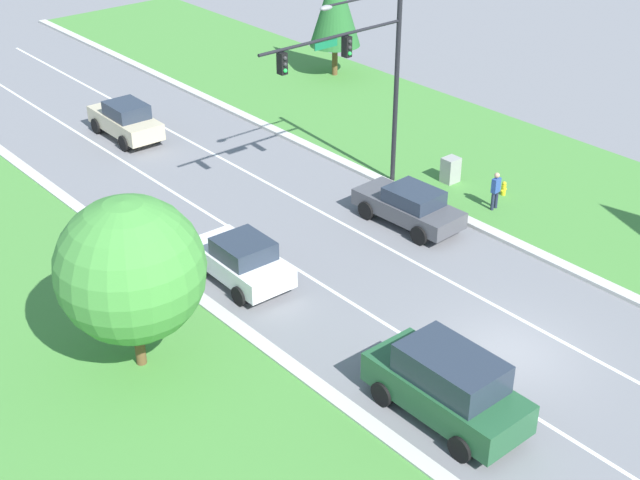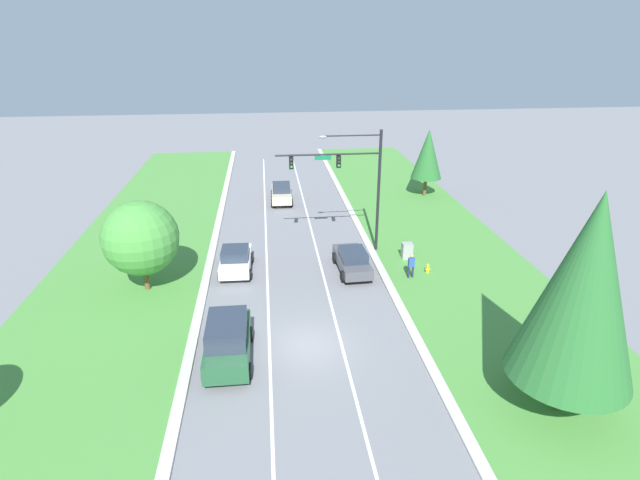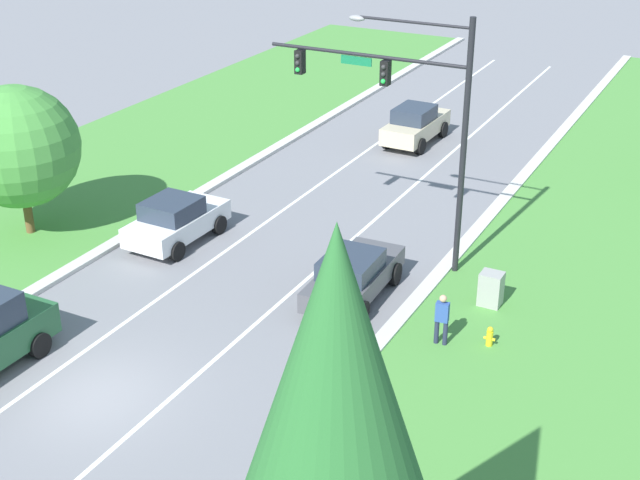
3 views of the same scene
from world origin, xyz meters
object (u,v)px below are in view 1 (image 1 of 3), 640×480
(forest_suv, at_px, (447,385))
(champagne_sedan, at_px, (126,120))
(pedestrian, at_px, (496,190))
(conifer_near_right_tree, at_px, (335,5))
(fire_hydrant, at_px, (504,189))
(traffic_signal_mast, at_px, (363,65))
(graphite_sedan, at_px, (409,206))
(oak_near_left_tree, at_px, (131,270))
(utility_cabinet, at_px, (450,171))
(white_sedan, at_px, (241,260))

(forest_suv, relative_size, champagne_sedan, 1.06)
(pedestrian, height_order, conifer_near_right_tree, conifer_near_right_tree)
(fire_hydrant, bearing_deg, traffic_signal_mast, 137.38)
(graphite_sedan, height_order, oak_near_left_tree, oak_near_left_tree)
(utility_cabinet, height_order, pedestrian, pedestrian)
(traffic_signal_mast, bearing_deg, graphite_sedan, -96.77)
(fire_hydrant, bearing_deg, champagne_sedan, 118.91)
(white_sedan, bearing_deg, traffic_signal_mast, 18.22)
(champagne_sedan, relative_size, utility_cabinet, 3.81)
(forest_suv, relative_size, conifer_near_right_tree, 0.76)
(graphite_sedan, bearing_deg, forest_suv, -132.64)
(white_sedan, relative_size, utility_cabinet, 3.52)
(forest_suv, distance_m, champagne_sedan, 24.11)
(pedestrian, height_order, oak_near_left_tree, oak_near_left_tree)
(forest_suv, relative_size, fire_hydrant, 6.89)
(champagne_sedan, relative_size, pedestrian, 2.68)
(forest_suv, xyz_separation_m, champagne_sedan, (3.47, 23.86, -0.20))
(champagne_sedan, bearing_deg, graphite_sedan, -73.95)
(graphite_sedan, bearing_deg, champagne_sedan, 102.50)
(traffic_signal_mast, relative_size, pedestrian, 5.10)
(graphite_sedan, distance_m, utility_cabinet, 4.35)
(champagne_sedan, height_order, fire_hydrant, champagne_sedan)
(champagne_sedan, height_order, conifer_near_right_tree, conifer_near_right_tree)
(traffic_signal_mast, xyz_separation_m, conifer_near_right_tree, (9.31, 12.21, -1.58))
(pedestrian, distance_m, conifer_near_right_tree, 18.22)
(forest_suv, height_order, graphite_sedan, forest_suv)
(fire_hydrant, xyz_separation_m, conifer_near_right_tree, (4.88, 16.29, 3.74))
(champagne_sedan, bearing_deg, forest_suv, -97.03)
(forest_suv, bearing_deg, conifer_near_right_tree, 54.88)
(champagne_sedan, height_order, utility_cabinet, champagne_sedan)
(forest_suv, xyz_separation_m, white_sedan, (-0.07, 9.63, -0.25))
(graphite_sedan, distance_m, white_sedan, 7.57)
(pedestrian, relative_size, fire_hydrant, 2.41)
(champagne_sedan, relative_size, oak_near_left_tree, 0.81)
(white_sedan, distance_m, pedestrian, 11.27)
(pedestrian, bearing_deg, traffic_signal_mast, -61.98)
(white_sedan, distance_m, utility_cabinet, 11.62)
(utility_cabinet, bearing_deg, fire_hydrant, -72.63)
(pedestrian, xyz_separation_m, oak_near_left_tree, (-16.27, 0.29, 2.47))
(graphite_sedan, distance_m, conifer_near_right_tree, 18.52)
(forest_suv, relative_size, white_sedan, 1.15)
(graphite_sedan, height_order, conifer_near_right_tree, conifer_near_right_tree)
(forest_suv, distance_m, oak_near_left_tree, 9.60)
(conifer_near_right_tree, bearing_deg, white_sedan, -139.71)
(traffic_signal_mast, height_order, white_sedan, traffic_signal_mast)
(forest_suv, bearing_deg, white_sedan, 90.57)
(fire_hydrant, distance_m, oak_near_left_tree, 17.84)
(champagne_sedan, bearing_deg, white_sedan, -102.72)
(pedestrian, bearing_deg, conifer_near_right_tree, -116.12)
(forest_suv, bearing_deg, oak_near_left_tree, 124.85)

